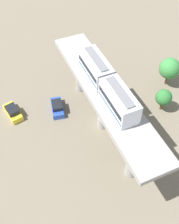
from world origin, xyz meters
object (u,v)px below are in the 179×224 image
parked_car_blue (57,107)px  tree_mid_lot (170,68)px  train (107,83)px  tree_near_viaduct (164,98)px  parked_car_yellow (13,112)px

parked_car_blue → tree_mid_lot: size_ratio=0.82×
train → tree_near_viaduct: train is taller
train → tree_mid_lot: bearing=-163.0°
tree_mid_lot → train: bearing=17.0°
parked_car_yellow → parked_car_blue: same height
train → parked_car_blue: train is taller
tree_near_viaduct → tree_mid_lot: 6.56m
parked_car_blue → train: bearing=143.6°
parked_car_yellow → tree_mid_lot: size_ratio=0.82×
parked_car_yellow → tree_near_viaduct: tree_near_viaduct is taller
train → parked_car_blue: 12.08m
train → tree_near_viaduct: bearing=177.8°
parked_car_yellow → train: bearing=135.6°
parked_car_yellow → tree_near_viaduct: 24.64m
parked_car_yellow → tree_mid_lot: tree_mid_lot is taller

